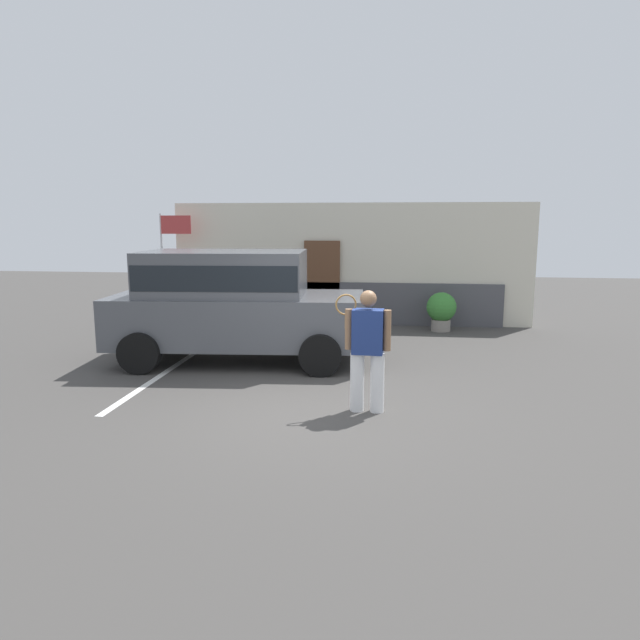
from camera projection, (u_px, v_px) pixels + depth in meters
name	position (u px, v px, depth m)	size (l,w,h in m)	color
ground_plane	(312.00, 408.00, 8.00)	(40.00, 40.00, 0.00)	#423F3D
parking_stripe_0	(163.00, 374.00, 9.81)	(0.12, 4.40, 0.01)	silver
house_frontage	(350.00, 267.00, 14.49)	(9.02, 0.40, 3.03)	beige
parked_suv	(233.00, 300.00, 10.51)	(4.74, 2.45, 2.05)	#4C4F54
tennis_player_man	(367.00, 349.00, 7.75)	(0.76, 0.28, 1.68)	white
potted_plant_by_porch	(441.00, 310.00, 13.56)	(0.70, 0.70, 0.92)	gray
flag_pole	(169.00, 247.00, 14.35)	(0.80, 0.09, 2.77)	silver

